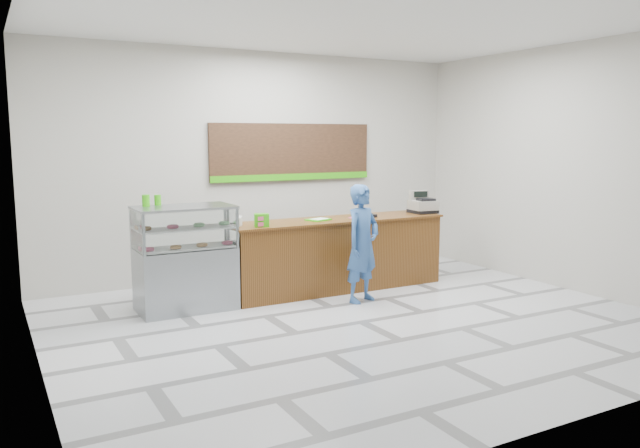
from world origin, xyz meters
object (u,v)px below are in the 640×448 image
cash_register (422,205)px  customer (363,244)px  sales_counter (336,254)px  serving_tray (318,219)px  display_case (185,258)px

cash_register → customer: (-1.53, -0.70, -0.37)m
sales_counter → serving_tray: 0.60m
serving_tray → customer: bearing=-88.5°
sales_counter → customer: 0.79m
display_case → serving_tray: bearing=-0.2°
sales_counter → customer: bearing=-92.3°
cash_register → customer: customer is taller
display_case → customer: (2.19, -0.74, 0.11)m
serving_tray → sales_counter: bearing=-17.4°
sales_counter → cash_register: (1.50, -0.04, 0.64)m
cash_register → serving_tray: size_ratio=1.11×
sales_counter → display_case: bearing=-180.0°
cash_register → serving_tray: 1.80m
serving_tray → cash_register: bearing=-19.8°
sales_counter → customer: size_ratio=2.08×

